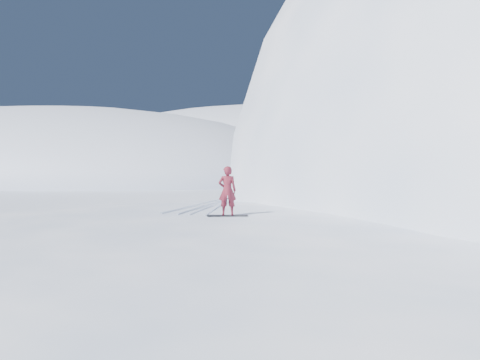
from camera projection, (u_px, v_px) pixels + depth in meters
The scene contains 8 objects.
ground at pixel (166, 306), 13.42m from camera, with size 400.00×400.00×0.00m, color white.
near_ridge at pixel (240, 284), 15.75m from camera, with size 36.00×28.00×4.80m, color white.
far_ridge_a at pixel (37, 177), 96.47m from camera, with size 120.00×70.00×28.00m, color white.
far_ridge_c at pixel (261, 171), 130.04m from camera, with size 140.00×90.00×36.00m, color white.
wind_bumps at pixel (187, 285), 15.58m from camera, with size 16.00×14.40×1.00m.
snowboard at pixel (227, 215), 14.95m from camera, with size 1.31×0.24×0.02m, color black.
snowboarder at pixel (227, 191), 14.91m from camera, with size 0.57×0.38×1.57m, color maroon.
board_tracks at pixel (209, 204), 18.24m from camera, with size 2.13×5.99×0.04m.
Camera 1 is at (7.29, -11.22, 4.33)m, focal length 35.00 mm.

